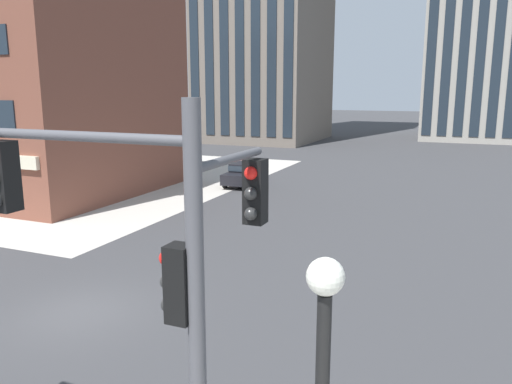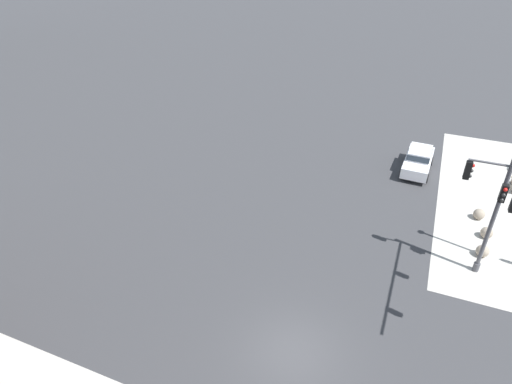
{
  "view_description": "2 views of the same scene",
  "coord_description": "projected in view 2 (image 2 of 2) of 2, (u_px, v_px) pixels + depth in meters",
  "views": [
    {
      "loc": [
        11.1,
        -11.8,
        7.05
      ],
      "look_at": [
        3.59,
        6.14,
        3.08
      ],
      "focal_mm": 35.48,
      "sensor_mm": 36.0,
      "label": 1
    },
    {
      "loc": [
        -11.86,
        -3.15,
        15.76
      ],
      "look_at": [
        5.81,
        4.11,
        3.7
      ],
      "focal_mm": 30.84,
      "sensor_mm": 36.0,
      "label": 2
    }
  ],
  "objects": [
    {
      "name": "bollard_sphere_curb_a",
      "position": [
        483.0,
        251.0,
        23.81
      ],
      "size": [
        0.68,
        0.68,
        0.68
      ],
      "primitive_type": "sphere",
      "color": "gray",
      "rests_on": "ground"
    },
    {
      "name": "street_lamp_corner_near",
      "position": [
        499.0,
        202.0,
        22.26
      ],
      "size": [
        0.36,
        0.36,
        5.55
      ],
      "color": "black",
      "rests_on": "ground"
    },
    {
      "name": "bollard_sphere_curb_b",
      "position": [
        487.0,
        233.0,
        25.19
      ],
      "size": [
        0.68,
        0.68,
        0.68
      ],
      "primitive_type": "sphere",
      "color": "gray",
      "rests_on": "ground"
    },
    {
      "name": "bollard_sphere_curb_c",
      "position": [
        479.0,
        214.0,
        26.75
      ],
      "size": [
        0.68,
        0.68,
        0.68
      ],
      "primitive_type": "sphere",
      "color": "gray",
      "rests_on": "ground"
    },
    {
      "name": "traffic_signal_main",
      "position": [
        498.0,
        210.0,
        19.5
      ],
      "size": [
        7.27,
        2.09,
        6.97
      ],
      "color": "#4C4C51",
      "rests_on": "ground"
    },
    {
      "name": "ground_plane",
      "position": [
        293.0,
        352.0,
        18.7
      ],
      "size": [
        320.0,
        320.0,
        0.0
      ],
      "primitive_type": "plane",
      "color": "#38383A"
    },
    {
      "name": "car_main_northbound_far",
      "position": [
        418.0,
        159.0,
        31.53
      ],
      "size": [
        4.47,
        2.04,
        1.68
      ],
      "color": "silver",
      "rests_on": "ground"
    }
  ]
}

